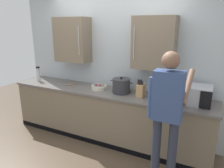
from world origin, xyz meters
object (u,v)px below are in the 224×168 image
(microwave_oven, at_px, (190,94))
(fruit_bowl, at_px, (99,87))
(knife_block, at_px, (141,90))
(thermos_flask, at_px, (38,74))
(stock_pot, at_px, (121,86))
(wooden_spoon, at_px, (72,85))
(person_figure, at_px, (167,110))

(microwave_oven, height_order, fruit_bowl, microwave_oven)
(knife_block, bearing_deg, microwave_oven, 4.55)
(thermos_flask, bearing_deg, stock_pot, 1.36)
(wooden_spoon, relative_size, knife_block, 0.73)
(wooden_spoon, distance_m, thermos_flask, 0.83)
(fruit_bowl, relative_size, person_figure, 0.15)
(thermos_flask, bearing_deg, knife_block, 0.17)
(stock_pot, bearing_deg, microwave_oven, 1.13)
(thermos_flask, relative_size, fruit_bowl, 1.11)
(wooden_spoon, xyz_separation_m, knife_block, (1.34, 0.00, 0.09))
(thermos_flask, xyz_separation_m, person_figure, (2.71, -0.67, -0.01))
(person_figure, bearing_deg, wooden_spoon, 160.48)
(microwave_oven, distance_m, wooden_spoon, 2.07)
(stock_pot, bearing_deg, knife_block, -5.99)
(wooden_spoon, height_order, fruit_bowl, fruit_bowl)
(wooden_spoon, distance_m, person_figure, 2.02)
(wooden_spoon, distance_m, stock_pot, 0.99)
(fruit_bowl, bearing_deg, wooden_spoon, -175.44)
(thermos_flask, height_order, knife_block, thermos_flask)
(fruit_bowl, distance_m, knife_block, 0.78)
(fruit_bowl, height_order, person_figure, person_figure)
(knife_block, relative_size, stock_pot, 0.73)
(stock_pot, bearing_deg, person_figure, -38.02)
(fruit_bowl, height_order, knife_block, knife_block)
(microwave_oven, relative_size, wooden_spoon, 3.58)
(microwave_oven, xyz_separation_m, stock_pot, (-1.08, -0.02, -0.01))
(knife_block, bearing_deg, stock_pot, 174.01)
(microwave_oven, xyz_separation_m, wooden_spoon, (-2.07, -0.06, -0.12))
(wooden_spoon, height_order, knife_block, knife_block)
(person_figure, bearing_deg, fruit_bowl, 151.88)
(microwave_oven, xyz_separation_m, knife_block, (-0.73, -0.06, -0.03))
(microwave_oven, relative_size, thermos_flask, 2.55)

